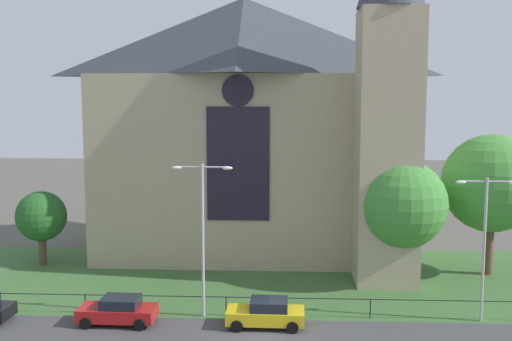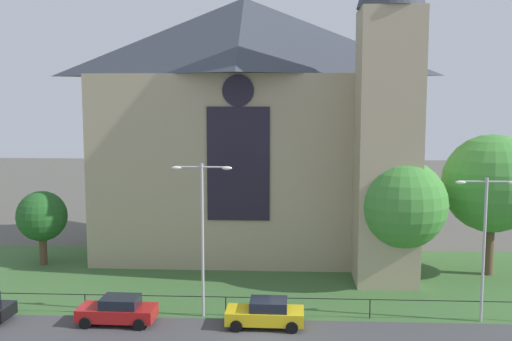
# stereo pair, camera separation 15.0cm
# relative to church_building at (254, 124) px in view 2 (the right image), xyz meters

# --- Properties ---
(ground) EXTENTS (160.00, 160.00, 0.00)m
(ground) POSITION_rel_church_building_xyz_m (1.61, -6.94, -10.27)
(ground) COLOR #56544C
(grass_verge) EXTENTS (120.00, 20.00, 0.01)m
(grass_verge) POSITION_rel_church_building_xyz_m (1.61, -8.94, -10.27)
(grass_verge) COLOR #3D6633
(grass_verge) RESTS_ON ground
(church_building) EXTENTS (23.20, 16.20, 26.00)m
(church_building) POSITION_rel_church_building_xyz_m (0.00, 0.00, 0.00)
(church_building) COLOR tan
(church_building) RESTS_ON ground
(iron_railing) EXTENTS (32.57, 0.07, 1.13)m
(iron_railing) POSITION_rel_church_building_xyz_m (-0.77, -14.44, -9.29)
(iron_railing) COLOR black
(iron_railing) RESTS_ON ground
(tree_right_far) EXTENTS (6.77, 6.77, 9.84)m
(tree_right_far) POSITION_rel_church_building_xyz_m (16.75, -5.31, -3.84)
(tree_right_far) COLOR brown
(tree_right_far) RESTS_ON ground
(tree_right_near) EXTENTS (5.84, 5.84, 8.36)m
(tree_right_near) POSITION_rel_church_building_xyz_m (10.15, -8.20, -4.87)
(tree_right_near) COLOR #4C3823
(tree_right_near) RESTS_ON ground
(tree_left_far) EXTENTS (3.70, 3.70, 5.50)m
(tree_left_far) POSITION_rel_church_building_xyz_m (-15.41, -4.45, -6.66)
(tree_left_far) COLOR brown
(tree_left_far) RESTS_ON ground
(streetlamp_near) EXTENTS (3.37, 0.26, 8.73)m
(streetlamp_near) POSITION_rel_church_building_xyz_m (-2.05, -14.54, -4.77)
(streetlamp_near) COLOR #B2B2B7
(streetlamp_near) RESTS_ON ground
(streetlamp_far) EXTENTS (3.37, 0.26, 8.03)m
(streetlamp_far) POSITION_rel_church_building_xyz_m (13.44, -14.54, -5.15)
(streetlamp_far) COLOR #B2B2B7
(streetlamp_far) RESTS_ON ground
(parked_car_red) EXTENTS (4.25, 2.12, 1.51)m
(parked_car_red) POSITION_rel_church_building_xyz_m (-6.55, -15.96, -9.53)
(parked_car_red) COLOR #B21919
(parked_car_red) RESTS_ON ground
(parked_car_yellow) EXTENTS (4.23, 2.07, 1.51)m
(parked_car_yellow) POSITION_rel_church_building_xyz_m (1.56, -15.95, -9.53)
(parked_car_yellow) COLOR gold
(parked_car_yellow) RESTS_ON ground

